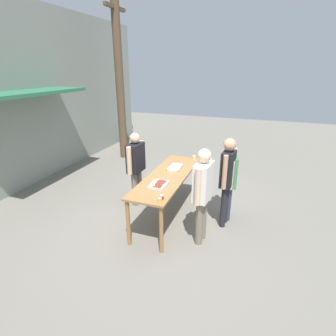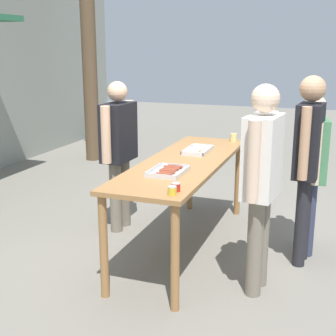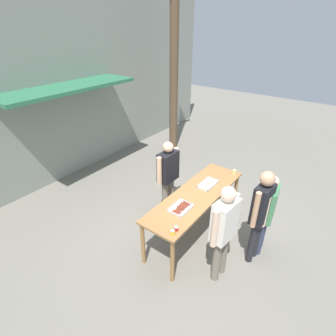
# 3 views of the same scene
# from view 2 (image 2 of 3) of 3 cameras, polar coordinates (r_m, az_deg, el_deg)

# --- Properties ---
(ground_plane) EXTENTS (24.00, 24.00, 0.00)m
(ground_plane) POSITION_cam_2_polar(r_m,az_deg,el_deg) (4.91, 1.95, -9.58)
(ground_plane) COLOR slate
(serving_table) EXTENTS (2.46, 0.74, 0.93)m
(serving_table) POSITION_cam_2_polar(r_m,az_deg,el_deg) (4.64, 2.04, -0.34)
(serving_table) COLOR olive
(serving_table) RESTS_ON ground
(food_tray_sausages) EXTENTS (0.40, 0.29, 0.04)m
(food_tray_sausages) POSITION_cam_2_polar(r_m,az_deg,el_deg) (4.12, 0.01, -0.46)
(food_tray_sausages) COLOR silver
(food_tray_sausages) RESTS_ON serving_table
(food_tray_buns) EXTENTS (0.44, 0.24, 0.06)m
(food_tray_buns) POSITION_cam_2_polar(r_m,az_deg,el_deg) (4.97, 3.65, 2.19)
(food_tray_buns) COLOR silver
(food_tray_buns) RESTS_ON serving_table
(condiment_jar_mustard) EXTENTS (0.07, 0.07, 0.07)m
(condiment_jar_mustard) POSITION_cam_2_polar(r_m,az_deg,el_deg) (3.53, 0.51, -2.77)
(condiment_jar_mustard) COLOR gold
(condiment_jar_mustard) RESTS_ON serving_table
(condiment_jar_ketchup) EXTENTS (0.07, 0.07, 0.07)m
(condiment_jar_ketchup) POSITION_cam_2_polar(r_m,az_deg,el_deg) (3.61, 0.97, -2.34)
(condiment_jar_ketchup) COLOR #B22319
(condiment_jar_ketchup) RESTS_ON serving_table
(beer_cup) EXTENTS (0.08, 0.08, 0.10)m
(beer_cup) POSITION_cam_2_polar(r_m,az_deg,el_deg) (5.57, 8.00, 3.70)
(beer_cup) COLOR #DBC67A
(beer_cup) RESTS_ON serving_table
(person_server_behind_table) EXTENTS (0.65, 0.26, 1.66)m
(person_server_behind_table) POSITION_cam_2_polar(r_m,az_deg,el_deg) (5.15, -6.03, 2.92)
(person_server_behind_table) COLOR #756B5B
(person_server_behind_table) RESTS_ON ground
(person_customer_holding_hotdog) EXTENTS (0.63, 0.28, 1.74)m
(person_customer_holding_hotdog) POSITION_cam_2_polar(r_m,az_deg,el_deg) (3.82, 11.35, -0.53)
(person_customer_holding_hotdog) COLOR #756B5B
(person_customer_holding_hotdog) RESTS_ON ground
(person_customer_with_cup) EXTENTS (0.66, 0.32, 1.57)m
(person_customer_with_cup) POSITION_cam_2_polar(r_m,az_deg,el_deg) (4.74, 17.04, 0.65)
(person_customer_with_cup) COLOR #333851
(person_customer_with_cup) RESTS_ON ground
(person_customer_waiting_in_line) EXTENTS (0.55, 0.24, 1.77)m
(person_customer_waiting_in_line) POSITION_cam_2_polar(r_m,az_deg,el_deg) (4.44, 16.68, 1.74)
(person_customer_waiting_in_line) COLOR #232328
(person_customer_waiting_in_line) RESTS_ON ground
(utility_pole) EXTENTS (1.10, 0.26, 5.20)m
(utility_pole) POSITION_cam_2_polar(r_m,az_deg,el_deg) (8.53, -9.82, 18.72)
(utility_pole) COLOR brown
(utility_pole) RESTS_ON ground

